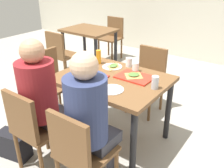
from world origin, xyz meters
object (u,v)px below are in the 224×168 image
object	(u,v)px
chair_near_left	(33,127)
pizza_slice_b	(134,75)
chair_near_right	(79,151)
plastic_cup_d	(136,67)
condiment_bottle	(99,57)
plastic_cup_a	(129,62)
person_in_brown_jacket	(90,116)
paper_plate_near_edge	(112,90)
background_chair_far	(113,35)
chair_left_end	(52,78)
plastic_cup_b	(91,86)
background_chair_near	(60,53)
soda_can	(155,83)
pizza_slice_a	(88,74)
handbag	(14,145)
tray_red_far	(135,77)
background_table	(89,36)
main_table	(112,86)
chair_far_side	(148,75)
paper_plate_center	(112,67)
foil_bundle	(76,64)
pizza_slice_c	(114,66)
person_in_red	(42,96)
plastic_cup_c	(83,62)

from	to	relation	value
chair_near_left	pizza_slice_b	world-z (taller)	chair_near_left
chair_near_right	pizza_slice_b	distance (m)	0.99
plastic_cup_d	condiment_bottle	xyz separation A→B (m)	(-0.47, -0.04, 0.03)
chair_near_left	plastic_cup_a	xyz separation A→B (m)	(0.25, 1.17, 0.31)
person_in_brown_jacket	paper_plate_near_edge	bearing A→B (deg)	104.22
chair_near_right	paper_plate_near_edge	xyz separation A→B (m)	(-0.11, 0.57, 0.26)
chair_near_right	background_chair_far	distance (m)	3.60
chair_left_end	plastic_cup_b	world-z (taller)	plastic_cup_b
background_chair_near	soda_can	bearing A→B (deg)	-20.15
pizza_slice_a	handbag	distance (m)	1.03
tray_red_far	background_table	world-z (taller)	tray_red_far
tray_red_far	plastic_cup_b	size ratio (longest dim) A/B	3.60
paper_plate_near_edge	pizza_slice_b	bearing A→B (deg)	88.54
paper_plate_near_edge	background_chair_near	size ratio (longest dim) A/B	0.26
chair_near_right	plastic_cup_d	world-z (taller)	plastic_cup_d
main_table	plastic_cup_b	bearing A→B (deg)	-85.63
chair_far_side	chair_near_right	bearing A→B (deg)	-80.33
paper_plate_center	plastic_cup_d	bearing A→B (deg)	8.75
background_table	background_chair_near	xyz separation A→B (m)	(-0.00, -0.73, -0.13)
pizza_slice_b	foil_bundle	distance (m)	0.66
chair_near_right	chair_far_side	xyz separation A→B (m)	(-0.28, 1.61, 0.00)
plastic_cup_b	soda_can	world-z (taller)	soda_can
pizza_slice_b	person_in_brown_jacket	bearing A→B (deg)	-82.82
pizza_slice_c	tray_red_far	bearing A→B (deg)	-17.66
soda_can	background_chair_far	xyz separation A→B (m)	(-2.08, 2.23, -0.32)
person_in_brown_jacket	tray_red_far	xyz separation A→B (m)	(-0.08, 0.79, 0.02)
chair_near_right	person_in_red	bearing A→B (deg)	165.72
person_in_brown_jacket	foil_bundle	bearing A→B (deg)	138.99
paper_plate_near_edge	plastic_cup_a	size ratio (longest dim) A/B	2.20
pizza_slice_c	plastic_cup_a	size ratio (longest dim) A/B	2.13
paper_plate_center	pizza_slice_b	size ratio (longest dim) A/B	1.28
person_in_brown_jacket	pizza_slice_a	distance (m)	0.73
plastic_cup_c	paper_plate_near_edge	bearing A→B (deg)	-26.08
plastic_cup_c	foil_bundle	size ratio (longest dim) A/B	1.00
plastic_cup_a	paper_plate_center	bearing A→B (deg)	-137.29
main_table	background_chair_far	size ratio (longest dim) A/B	1.30
background_chair_near	plastic_cup_d	bearing A→B (deg)	-16.47
pizza_slice_c	soda_can	xyz separation A→B (m)	(0.62, -0.21, 0.04)
main_table	plastic_cup_d	world-z (taller)	plastic_cup_d
plastic_cup_d	background_chair_far	bearing A→B (deg)	131.06
person_in_red	foil_bundle	world-z (taller)	person_in_red
tray_red_far	person_in_brown_jacket	bearing A→B (deg)	-84.07
paper_plate_near_edge	pizza_slice_a	xyz separation A→B (m)	(-0.38, 0.11, 0.02)
main_table	foil_bundle	bearing A→B (deg)	-177.41
plastic_cup_b	chair_far_side	bearing A→B (deg)	91.35
condiment_bottle	background_chair_far	world-z (taller)	condiment_bottle
condiment_bottle	paper_plate_center	bearing A→B (deg)	0.00
chair_near_right	pizza_slice_a	bearing A→B (deg)	125.80
chair_near_left	chair_far_side	distance (m)	1.64
person_in_red	person_in_brown_jacket	distance (m)	0.55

